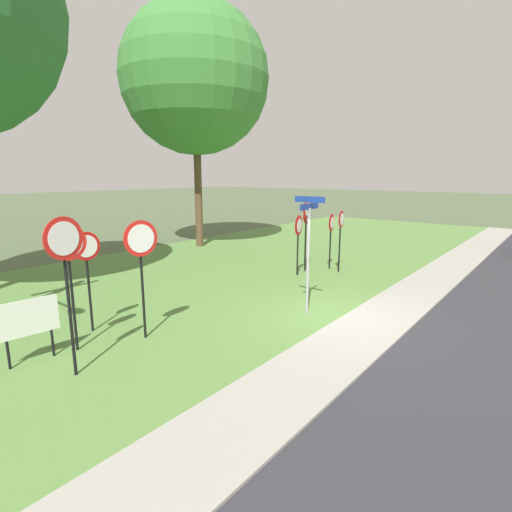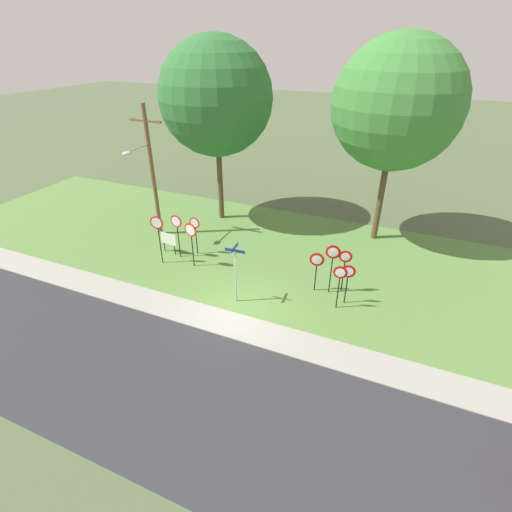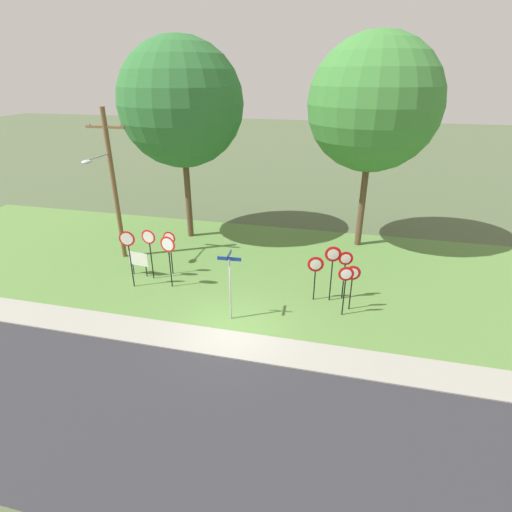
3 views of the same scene
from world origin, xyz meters
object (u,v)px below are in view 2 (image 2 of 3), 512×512
(yield_sign_center, at_px, (317,263))
(oak_tree_right, at_px, (397,105))
(yield_sign_far_right, at_px, (348,276))
(street_name_post, at_px, (236,269))
(stop_sign_near_right, at_px, (158,229))
(stop_sign_far_left, at_px, (195,228))
(stop_sign_far_center, at_px, (191,235))
(oak_tree_left, at_px, (216,98))
(stop_sign_near_left, at_px, (177,227))
(yield_sign_near_right, at_px, (340,278))
(utility_pole, at_px, (150,169))
(yield_sign_far_left, at_px, (333,258))
(yield_sign_near_left, at_px, (345,262))
(notice_board, at_px, (169,240))

(yield_sign_center, height_order, oak_tree_right, oak_tree_right)
(yield_sign_far_right, relative_size, yield_sign_center, 0.98)
(street_name_post, xyz_separation_m, oak_tree_right, (5.13, 9.40, 6.11))
(stop_sign_near_right, bearing_deg, street_name_post, -26.01)
(stop_sign_far_left, relative_size, stop_sign_far_center, 0.89)
(stop_sign_near_right, relative_size, oak_tree_left, 0.25)
(stop_sign_far_center, xyz_separation_m, oak_tree_left, (-1.62, 6.44, 5.92))
(yield_sign_center, bearing_deg, stop_sign_near_left, 167.84)
(stop_sign_far_left, relative_size, yield_sign_near_right, 1.01)
(utility_pole, bearing_deg, oak_tree_right, 21.28)
(stop_sign_far_center, distance_m, street_name_post, 4.07)
(street_name_post, xyz_separation_m, oak_tree_left, (-5.18, 8.39, 6.04))
(yield_sign_far_left, xyz_separation_m, utility_pole, (-11.55, 2.00, 2.31))
(yield_sign_far_right, xyz_separation_m, oak_tree_left, (-9.98, 6.51, 6.28))
(yield_sign_near_right, height_order, yield_sign_far_left, yield_sign_far_left)
(stop_sign_far_center, xyz_separation_m, yield_sign_near_left, (8.03, 0.82, -0.20))
(stop_sign_far_center, bearing_deg, yield_sign_far_right, 7.50)
(stop_sign_far_center, distance_m, notice_board, 2.45)
(yield_sign_near_right, height_order, oak_tree_right, oak_tree_right)
(stop_sign_near_right, xyz_separation_m, oak_tree_left, (0.18, 6.84, 5.74))
(stop_sign_near_right, height_order, yield_sign_far_left, stop_sign_near_right)
(yield_sign_far_left, bearing_deg, yield_sign_near_left, 22.21)
(oak_tree_right, bearing_deg, yield_sign_far_right, -92.48)
(stop_sign_near_left, xyz_separation_m, stop_sign_far_left, (0.73, 0.70, -0.24))
(stop_sign_far_left, distance_m, stop_sign_far_center, 1.40)
(stop_sign_near_left, height_order, stop_sign_near_right, stop_sign_near_right)
(stop_sign_far_left, height_order, yield_sign_near_right, stop_sign_far_left)
(stop_sign_far_left, bearing_deg, stop_sign_near_left, -134.88)
(stop_sign_far_center, height_order, yield_sign_near_right, stop_sign_far_center)
(utility_pole, height_order, notice_board, utility_pole)
(yield_sign_center, xyz_separation_m, notice_board, (-8.85, 0.38, -0.76))
(oak_tree_right, bearing_deg, stop_sign_far_left, -146.18)
(street_name_post, relative_size, utility_pole, 0.38)
(notice_board, distance_m, oak_tree_left, 9.03)
(oak_tree_right, bearing_deg, yield_sign_near_left, -95.73)
(yield_sign_center, xyz_separation_m, oak_tree_left, (-8.39, 6.07, 6.24))
(yield_sign_near_right, xyz_separation_m, oak_tree_right, (0.60, 8.05, 6.21))
(stop_sign_near_left, distance_m, yield_sign_far_right, 9.65)
(yield_sign_far_left, bearing_deg, utility_pole, 160.42)
(yield_sign_near_right, distance_m, oak_tree_left, 13.47)
(yield_sign_near_left, height_order, notice_board, yield_sign_near_left)
(street_name_post, height_order, utility_pole, utility_pole)
(stop_sign_near_right, relative_size, street_name_post, 0.95)
(yield_sign_near_left, distance_m, yield_sign_center, 1.34)
(stop_sign_far_left, bearing_deg, oak_tree_left, 103.04)
(stop_sign_near_right, xyz_separation_m, yield_sign_near_right, (9.89, -0.19, -0.40))
(stop_sign_near_left, relative_size, yield_sign_near_left, 1.12)
(street_name_post, distance_m, notice_board, 6.33)
(stop_sign_near_right, relative_size, stop_sign_far_center, 1.10)
(stop_sign_far_center, bearing_deg, utility_pole, 156.65)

